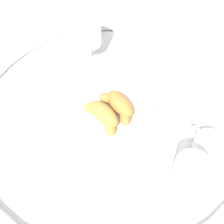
{
  "coord_description": "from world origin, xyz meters",
  "views": [
    {
      "loc": [
        -0.48,
        0.21,
        0.69
      ],
      "look_at": [
        -0.02,
        0.0,
        0.03
      ],
      "focal_mm": 49.83,
      "sensor_mm": 36.0,
      "label": 1
    }
  ],
  "objects_px": {
    "juice_glass_right": "(89,35)",
    "sugar_packet": "(65,82)",
    "juice_glass_left": "(190,176)",
    "croissant_small": "(103,115)",
    "coffee_cup_near": "(207,148)",
    "croissant_large": "(119,104)",
    "pastry_plate": "(112,116)"
  },
  "relations": [
    {
      "from": "croissant_large",
      "to": "croissant_small",
      "type": "xyz_separation_m",
      "value": [
        -0.01,
        0.05,
        0.0
      ]
    },
    {
      "from": "croissant_small",
      "to": "juice_glass_left",
      "type": "distance_m",
      "value": 0.28
    },
    {
      "from": "juice_glass_left",
      "to": "juice_glass_right",
      "type": "bearing_deg",
      "value": 2.15
    },
    {
      "from": "juice_glass_right",
      "to": "sugar_packet",
      "type": "distance_m",
      "value": 0.16
    },
    {
      "from": "pastry_plate",
      "to": "coffee_cup_near",
      "type": "xyz_separation_m",
      "value": [
        -0.2,
        -0.17,
        0.01
      ]
    },
    {
      "from": "juice_glass_right",
      "to": "pastry_plate",
      "type": "bearing_deg",
      "value": 171.48
    },
    {
      "from": "coffee_cup_near",
      "to": "juice_glass_left",
      "type": "distance_m",
      "value": 0.15
    },
    {
      "from": "croissant_large",
      "to": "sugar_packet",
      "type": "bearing_deg",
      "value": 28.68
    },
    {
      "from": "sugar_packet",
      "to": "coffee_cup_near",
      "type": "bearing_deg",
      "value": 178.35
    },
    {
      "from": "croissant_small",
      "to": "sugar_packet",
      "type": "height_order",
      "value": "croissant_small"
    },
    {
      "from": "juice_glass_right",
      "to": "sugar_packet",
      "type": "height_order",
      "value": "juice_glass_right"
    },
    {
      "from": "sugar_packet",
      "to": "pastry_plate",
      "type": "bearing_deg",
      "value": 167.71
    },
    {
      "from": "juice_glass_left",
      "to": "coffee_cup_near",
      "type": "bearing_deg",
      "value": -58.79
    },
    {
      "from": "pastry_plate",
      "to": "croissant_large",
      "type": "relative_size",
      "value": 1.68
    },
    {
      "from": "croissant_small",
      "to": "pastry_plate",
      "type": "bearing_deg",
      "value": -75.72
    },
    {
      "from": "croissant_small",
      "to": "juice_glass_right",
      "type": "bearing_deg",
      "value": -14.52
    },
    {
      "from": "juice_glass_left",
      "to": "sugar_packet",
      "type": "xyz_separation_m",
      "value": [
        0.45,
        0.13,
        -0.09
      ]
    },
    {
      "from": "juice_glass_left",
      "to": "juice_glass_right",
      "type": "xyz_separation_m",
      "value": [
        0.52,
        0.02,
        -0.0
      ]
    },
    {
      "from": "croissant_large",
      "to": "coffee_cup_near",
      "type": "bearing_deg",
      "value": -144.76
    },
    {
      "from": "coffee_cup_near",
      "to": "juice_glass_right",
      "type": "relative_size",
      "value": 0.97
    },
    {
      "from": "pastry_plate",
      "to": "juice_glass_right",
      "type": "distance_m",
      "value": 0.27
    },
    {
      "from": "croissant_large",
      "to": "sugar_packet",
      "type": "distance_m",
      "value": 0.2
    },
    {
      "from": "croissant_large",
      "to": "sugar_packet",
      "type": "xyz_separation_m",
      "value": [
        0.17,
        0.1,
        -0.04
      ]
    },
    {
      "from": "croissant_small",
      "to": "juice_glass_right",
      "type": "relative_size",
      "value": 0.95
    },
    {
      "from": "pastry_plate",
      "to": "juice_glass_right",
      "type": "xyz_separation_m",
      "value": [
        0.25,
        -0.04,
        0.08
      ]
    },
    {
      "from": "coffee_cup_near",
      "to": "juice_glass_left",
      "type": "bearing_deg",
      "value": 121.21
    },
    {
      "from": "croissant_small",
      "to": "coffee_cup_near",
      "type": "xyz_separation_m",
      "value": [
        -0.19,
        -0.2,
        -0.02
      ]
    },
    {
      "from": "juice_glass_right",
      "to": "sugar_packet",
      "type": "relative_size",
      "value": 2.8
    },
    {
      "from": "pastry_plate",
      "to": "coffee_cup_near",
      "type": "bearing_deg",
      "value": -139.73
    },
    {
      "from": "croissant_large",
      "to": "coffee_cup_near",
      "type": "height_order",
      "value": "croissant_large"
    },
    {
      "from": "juice_glass_left",
      "to": "sugar_packet",
      "type": "distance_m",
      "value": 0.47
    },
    {
      "from": "pastry_plate",
      "to": "coffee_cup_near",
      "type": "relative_size",
      "value": 1.67
    }
  ]
}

